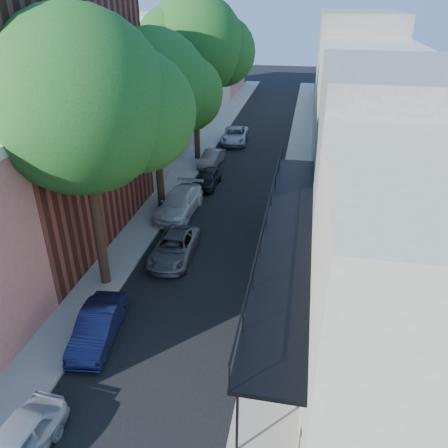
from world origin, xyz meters
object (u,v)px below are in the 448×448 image
at_px(parked_car_e, 208,178).
at_px(parked_car_f, 212,158).
at_px(oak_far, 201,47).
at_px(parked_car_g, 235,135).
at_px(parked_car_c, 174,247).
at_px(oak_near, 94,106).
at_px(parked_car_b, 98,326).
at_px(parked_car_d, 179,203).
at_px(oak_mid, 162,88).

distance_m(parked_car_e, parked_car_f, 4.11).
bearing_deg(oak_far, parked_car_f, -56.16).
relative_size(parked_car_f, parked_car_g, 0.75).
distance_m(parked_car_c, parked_car_e, 9.13).
height_order(parked_car_e, parked_car_g, parked_car_g).
bearing_deg(parked_car_e, oak_far, 107.68).
bearing_deg(parked_car_f, parked_car_e, -75.86).
bearing_deg(parked_car_g, parked_car_c, -91.78).
bearing_deg(oak_near, oak_far, 89.96).
xyz_separation_m(parked_car_b, parked_car_d, (0.02, 10.84, 0.08)).
height_order(oak_far, parked_car_d, oak_far).
xyz_separation_m(oak_near, parked_car_d, (0.86, 7.17, -7.19)).
bearing_deg(oak_far, parked_car_c, -82.37).
xyz_separation_m(oak_near, oak_far, (0.01, 17.01, 0.38)).
relative_size(oak_mid, oak_far, 0.86).
height_order(oak_mid, parked_car_f, oak_mid).
height_order(oak_mid, parked_car_c, oak_mid).
height_order(oak_far, parked_car_f, oak_far).
xyz_separation_m(oak_near, parked_car_e, (1.58, 11.54, -7.30)).
bearing_deg(oak_far, oak_mid, -90.41).
bearing_deg(oak_mid, parked_car_c, -70.02).
distance_m(parked_car_d, parked_car_e, 4.43).
bearing_deg(parked_car_g, parked_car_b, -94.51).
bearing_deg(oak_far, oak_near, -90.04).
distance_m(oak_mid, parked_car_d, 6.48).
distance_m(oak_mid, oak_far, 9.12).
distance_m(parked_car_f, parked_car_g, 6.16).
bearing_deg(parked_car_b, parked_car_f, 82.88).
bearing_deg(oak_mid, parked_car_b, -85.61).
xyz_separation_m(parked_car_d, parked_car_f, (0.09, 8.44, -0.12)).
distance_m(parked_car_c, parked_car_f, 13.23).
xyz_separation_m(parked_car_b, parked_car_f, (0.11, 19.28, -0.04)).
bearing_deg(parked_car_c, parked_car_b, -102.12).
bearing_deg(oak_mid, parked_car_e, 65.46).
xyz_separation_m(oak_mid, parked_car_f, (1.00, 7.64, -6.49)).
bearing_deg(parked_car_d, oak_far, 97.62).
relative_size(oak_mid, parked_car_e, 3.02).
bearing_deg(parked_car_c, parked_car_g, 89.15).
bearing_deg(parked_car_c, oak_near, -130.80).
bearing_deg(parked_car_b, oak_near, 96.14).
relative_size(oak_near, parked_car_f, 3.32).
relative_size(oak_far, parked_car_b, 3.21).
bearing_deg(oak_near, oak_mid, 90.37).
relative_size(oak_near, parked_car_g, 2.50).
bearing_deg(oak_near, parked_car_e, 82.21).
height_order(oak_far, parked_car_c, oak_far).
relative_size(parked_car_d, parked_car_g, 1.04).
bearing_deg(oak_mid, parked_car_d, -41.34).
height_order(parked_car_c, parked_car_g, parked_car_g).
bearing_deg(parked_car_d, parked_car_g, 89.42).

